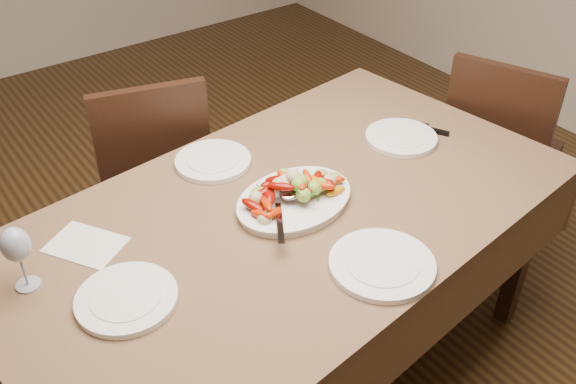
% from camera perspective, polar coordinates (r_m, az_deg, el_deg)
% --- Properties ---
extents(floor, '(6.00, 6.00, 0.00)m').
position_cam_1_polar(floor, '(2.57, -4.03, -14.03)').
color(floor, '#34220F').
rests_on(floor, ground).
extents(dining_table, '(1.95, 1.26, 0.76)m').
position_cam_1_polar(dining_table, '(2.23, 0.00, -9.20)').
color(dining_table, brown).
rests_on(dining_table, ground).
extents(chair_far, '(0.52, 0.52, 0.95)m').
position_cam_1_polar(chair_far, '(2.71, -11.97, 1.76)').
color(chair_far, black).
rests_on(chair_far, ground).
extents(chair_right, '(0.54, 0.54, 0.95)m').
position_cam_1_polar(chair_right, '(2.92, 18.45, 3.37)').
color(chair_right, black).
rests_on(chair_right, ground).
extents(serving_platter, '(0.42, 0.33, 0.02)m').
position_cam_1_polar(serving_platter, '(1.99, 0.56, -0.86)').
color(serving_platter, white).
rests_on(serving_platter, dining_table).
extents(roasted_vegetables, '(0.34, 0.25, 0.09)m').
position_cam_1_polar(roasted_vegetables, '(1.96, 0.56, 0.48)').
color(roasted_vegetables, '#700802').
rests_on(roasted_vegetables, serving_platter).
extents(serving_spoon, '(0.27, 0.20, 0.03)m').
position_cam_1_polar(serving_spoon, '(1.91, -0.07, -1.26)').
color(serving_spoon, '#9EA0A8').
rests_on(serving_spoon, serving_platter).
extents(plate_left, '(0.26, 0.26, 0.02)m').
position_cam_1_polar(plate_left, '(1.73, -14.15, -9.20)').
color(plate_left, white).
rests_on(plate_left, dining_table).
extents(plate_right, '(0.26, 0.26, 0.02)m').
position_cam_1_polar(plate_right, '(2.35, 10.02, 4.76)').
color(plate_right, white).
rests_on(plate_right, dining_table).
extents(plate_far, '(0.26, 0.26, 0.02)m').
position_cam_1_polar(plate_far, '(2.20, -6.67, 2.73)').
color(plate_far, white).
rests_on(plate_far, dining_table).
extents(plate_near, '(0.29, 0.29, 0.02)m').
position_cam_1_polar(plate_near, '(1.79, 8.36, -6.41)').
color(plate_near, white).
rests_on(plate_near, dining_table).
extents(wine_glass, '(0.08, 0.08, 0.20)m').
position_cam_1_polar(wine_glass, '(1.79, -22.78, -5.34)').
color(wine_glass, '#8C99A5').
rests_on(wine_glass, dining_table).
extents(menu_card, '(0.24, 0.26, 0.00)m').
position_cam_1_polar(menu_card, '(1.93, -17.53, -4.49)').
color(menu_card, silver).
rests_on(menu_card, dining_table).
extents(table_knife, '(0.11, 0.19, 0.01)m').
position_cam_1_polar(table_knife, '(2.44, 12.23, 5.62)').
color(table_knife, '#9EA0A8').
rests_on(table_knife, dining_table).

